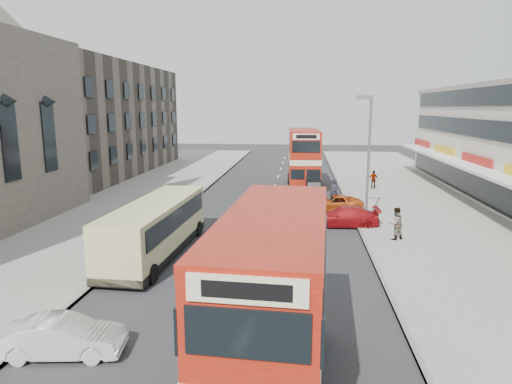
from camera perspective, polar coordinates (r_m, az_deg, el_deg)
The scene contains 16 objects.
road_surface at distance 30.74m, azimuth 1.02°, elevation -3.15°, with size 12.00×90.00×0.01m, color #28282B.
pavement_right at distance 32.05m, azimuth 22.96°, elevation -3.31°, with size 12.00×90.00×0.15m, color gray.
pavement_left at distance 33.89m, azimuth -19.66°, elevation -2.34°, with size 12.00×90.00×0.15m, color gray.
kerb_left at distance 31.81m, azimuth -10.01°, elevation -2.70°, with size 0.20×90.00×0.16m, color gray.
kerb_right at distance 30.83m, azimuth 12.40°, elevation -3.23°, with size 0.20×90.00×0.16m, color gray.
brick_terrace at distance 53.67m, azimuth -21.55°, elevation 8.57°, with size 14.00×28.00×12.00m, color #66594C.
street_lamp at distance 28.13m, azimuth 14.10°, elevation 5.11°, with size 1.00×0.20×8.12m.
bus_main at distance 11.37m, azimuth 2.36°, elevation -14.81°, with size 2.82×8.82×4.79m.
bus_second at distance 40.89m, azimuth 6.12°, elevation 4.21°, with size 2.96×9.54×5.23m.
coach at distance 23.13m, azimuth -12.67°, elevation -4.30°, with size 2.84×9.69×2.54m.
car_left_front at distance 15.31m, azimuth -23.49°, elevation -16.66°, with size 1.27×3.64×1.20m, color silver.
car_right_a at distance 28.60m, azimuth 11.13°, elevation -3.12°, with size 1.78×4.39×1.27m, color #9C0F13.
car_right_b at distance 32.86m, azimuth 10.05°, elevation -1.41°, with size 1.84×3.99×1.11m, color #C94D14.
pedestrian_near at distance 25.98m, azimuth 17.44°, elevation -3.84°, with size 0.68×0.46×1.85m, color gray.
pedestrian_far at distance 41.71m, azimuth 14.77°, elevation 1.57°, with size 0.96×0.40×1.64m, color gray.
cyclist at distance 33.24m, azimuth 9.96°, elevation -0.90°, with size 0.83×1.99×2.27m.
Camera 1 is at (2.52, -9.72, 7.45)m, focal length 31.27 mm.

